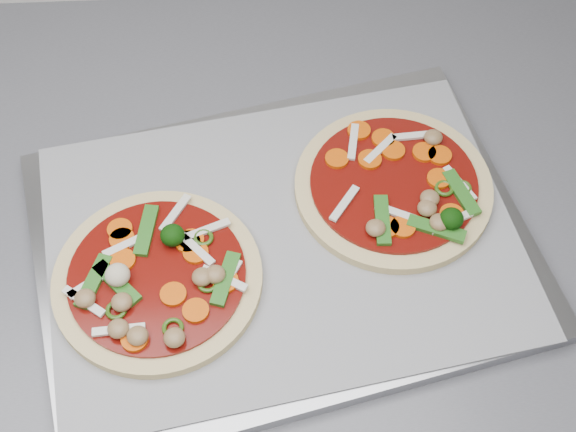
{
  "coord_description": "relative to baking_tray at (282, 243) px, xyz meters",
  "views": [
    {
      "loc": [
        -0.38,
        0.78,
        1.59
      ],
      "look_at": [
        -0.36,
        1.23,
        0.93
      ],
      "focal_mm": 50.0,
      "sensor_mm": 36.0,
      "label": 1
    }
  ],
  "objects": [
    {
      "name": "pizza_right",
      "position": [
        0.12,
        0.05,
        0.02
      ],
      "size": [
        0.21,
        0.21,
        0.03
      ],
      "rotation": [
        0.0,
        0.0,
        -0.0
      ],
      "color": "#DDC982",
      "rests_on": "parchment"
    },
    {
      "name": "base_cabinet",
      "position": [
        0.37,
        0.08,
        -0.48
      ],
      "size": [
        3.6,
        0.6,
        0.86
      ],
      "primitive_type": "cube",
      "color": "#B3B3B1",
      "rests_on": "ground"
    },
    {
      "name": "pizza_left",
      "position": [
        -0.12,
        -0.05,
        0.02
      ],
      "size": [
        0.24,
        0.24,
        0.03
      ],
      "rotation": [
        0.0,
        0.0,
        0.24
      ],
      "color": "#DDC982",
      "rests_on": "parchment"
    },
    {
      "name": "baking_tray",
      "position": [
        0.0,
        0.0,
        0.0
      ],
      "size": [
        0.55,
        0.46,
        0.02
      ],
      "primitive_type": "cube",
      "rotation": [
        0.0,
        0.0,
        0.23
      ],
      "color": "gray",
      "rests_on": "countertop"
    },
    {
      "name": "parchment",
      "position": [
        -0.0,
        0.0,
        0.01
      ],
      "size": [
        0.52,
        0.41,
        0.0
      ],
      "primitive_type": "cube",
      "rotation": [
        0.0,
        0.0,
        0.17
      ],
      "color": "gray",
      "rests_on": "baking_tray"
    }
  ]
}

